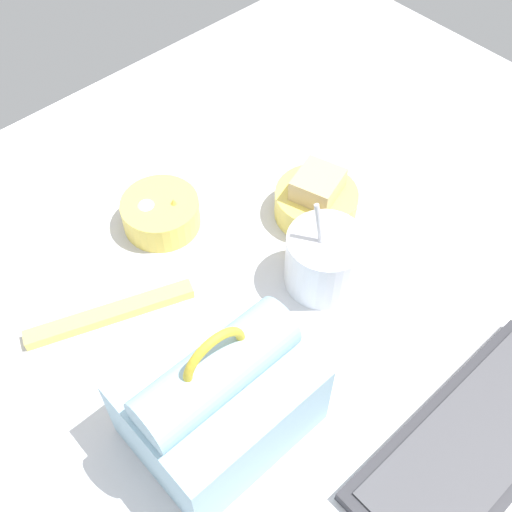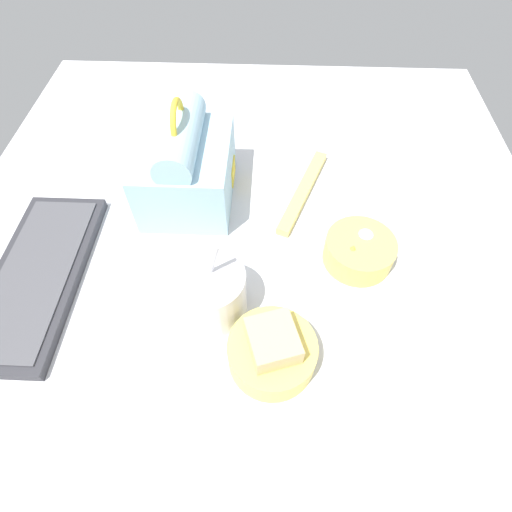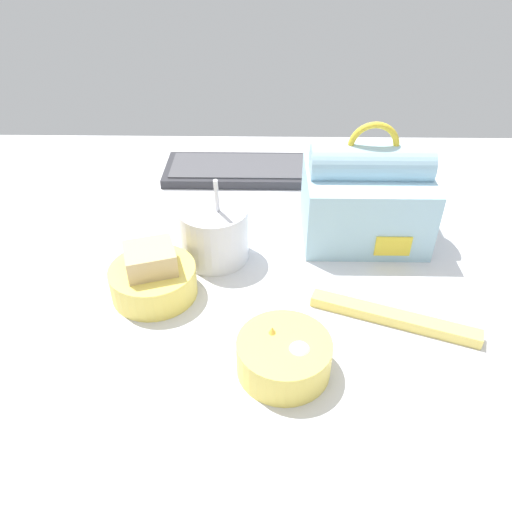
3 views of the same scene
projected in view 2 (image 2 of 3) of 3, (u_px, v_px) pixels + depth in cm
name	position (u px, v px, depth cm)	size (l,w,h in cm)	color
desk_surface	(249.00, 284.00, 67.62)	(140.00, 110.00, 2.00)	silver
keyboard	(37.00, 275.00, 66.23)	(34.34, 13.94, 2.10)	#2D2D33
lunch_bag	(186.00, 166.00, 72.94)	(20.37, 16.55, 20.55)	#9EC6DB
soup_cup	(210.00, 292.00, 60.01)	(10.95, 10.95, 15.09)	silver
bento_bowl_sandwich	(272.00, 351.00, 56.17)	(12.68, 12.68, 8.23)	#EFD65B
bento_bowl_snacks	(359.00, 250.00, 67.42)	(11.81, 11.81, 5.70)	#EFD65B
chopstick_case	(303.00, 191.00, 78.34)	(22.81, 10.51, 1.60)	#EFD666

